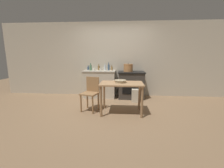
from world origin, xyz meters
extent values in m
plane|color=#896B4C|center=(0.00, 0.00, 0.00)|extent=(14.00, 14.00, 0.00)
cube|color=beige|center=(0.00, 1.58, 1.27)|extent=(8.00, 0.07, 2.55)
cube|color=beige|center=(-0.48, 1.26, 0.44)|extent=(1.05, 0.58, 0.89)
cube|color=#A9A08F|center=(-0.48, 1.26, 0.90)|extent=(1.08, 0.61, 0.03)
cube|color=#38332D|center=(0.60, 1.24, 0.43)|extent=(0.83, 0.62, 0.85)
cube|color=black|center=(0.60, 1.24, 0.87)|extent=(0.87, 0.66, 0.04)
cube|color=black|center=(0.60, 0.93, 0.38)|extent=(0.58, 0.01, 0.36)
cube|color=#A87F56|center=(0.29, -0.17, 0.75)|extent=(1.03, 0.66, 0.03)
cylinder|color=#97724E|center=(-0.18, -0.46, 0.36)|extent=(0.06, 0.06, 0.73)
cylinder|color=#97724E|center=(0.76, -0.46, 0.36)|extent=(0.06, 0.06, 0.73)
cylinder|color=#97724E|center=(-0.18, 0.11, 0.36)|extent=(0.06, 0.06, 0.73)
cylinder|color=#97724E|center=(0.76, 0.11, 0.36)|extent=(0.06, 0.06, 0.73)
cube|color=#997047|center=(-0.53, -0.09, 0.46)|extent=(0.49, 0.49, 0.03)
cube|color=#997047|center=(-0.48, 0.09, 0.67)|extent=(0.36, 0.12, 0.39)
cylinder|color=#997047|center=(-0.73, -0.21, 0.22)|extent=(0.04, 0.04, 0.44)
cylinder|color=#997047|center=(-0.41, -0.30, 0.22)|extent=(0.04, 0.04, 0.44)
cylinder|color=#997047|center=(-0.64, 0.11, 0.22)|extent=(0.04, 0.04, 0.44)
cylinder|color=#997047|center=(-0.32, 0.02, 0.22)|extent=(0.04, 0.04, 0.44)
cube|color=beige|center=(0.72, 0.75, 0.20)|extent=(0.25, 0.18, 0.40)
cylinder|color=#B77A47|center=(0.49, 1.23, 1.01)|extent=(0.30, 0.30, 0.23)
cylinder|color=#B77A47|center=(0.49, 1.23, 1.13)|extent=(0.31, 0.31, 0.02)
sphere|color=black|center=(0.49, 1.23, 1.15)|extent=(0.02, 0.02, 0.02)
cylinder|color=tan|center=(0.25, -0.14, 0.79)|extent=(0.28, 0.28, 0.06)
cylinder|color=tan|center=(0.25, -0.14, 0.82)|extent=(0.30, 0.30, 0.01)
cylinder|color=silver|center=(-0.30, 1.36, 1.00)|extent=(0.08, 0.08, 0.17)
cylinder|color=silver|center=(-0.30, 1.36, 1.12)|extent=(0.03, 0.03, 0.07)
cylinder|color=olive|center=(-0.53, 1.45, 0.99)|extent=(0.06, 0.06, 0.15)
cylinder|color=olive|center=(-0.53, 1.45, 1.10)|extent=(0.02, 0.02, 0.06)
cylinder|color=#517F5B|center=(-0.79, 1.32, 1.00)|extent=(0.08, 0.08, 0.18)
cylinder|color=#517F5B|center=(-0.79, 1.32, 1.13)|extent=(0.03, 0.03, 0.07)
cylinder|color=#3D5675|center=(-0.18, 1.43, 1.01)|extent=(0.07, 0.07, 0.19)
cylinder|color=#3D5675|center=(-0.18, 1.43, 1.15)|extent=(0.02, 0.02, 0.08)
cylinder|color=#3D5675|center=(-0.91, 1.47, 0.97)|extent=(0.06, 0.06, 0.12)
cylinder|color=#3D5675|center=(-0.91, 1.47, 1.05)|extent=(0.02, 0.02, 0.05)
cylinder|color=olive|center=(-0.07, 1.43, 0.98)|extent=(0.06, 0.06, 0.13)
cylinder|color=olive|center=(-0.07, 1.43, 1.07)|extent=(0.02, 0.02, 0.05)
cylinder|color=silver|center=(-0.66, 1.21, 0.96)|extent=(0.09, 0.09, 0.09)
cylinder|color=silver|center=(-0.42, 1.21, 0.96)|extent=(0.09, 0.09, 0.09)
camera|label=1|loc=(0.32, -3.75, 1.41)|focal=24.00mm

